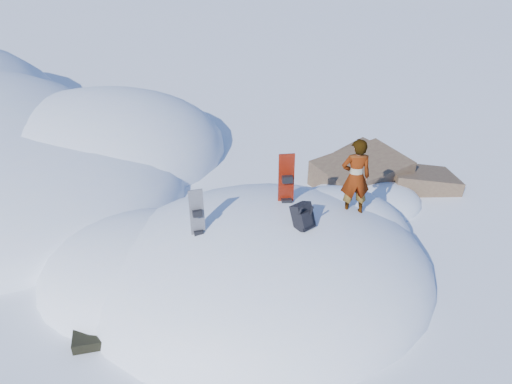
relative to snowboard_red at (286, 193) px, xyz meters
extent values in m
plane|color=white|center=(-0.58, -0.44, -1.65)|extent=(120.00, 120.00, 0.00)
ellipsoid|color=white|center=(-0.58, -0.44, -1.65)|extent=(7.00, 6.00, 3.00)
ellipsoid|color=white|center=(-2.78, 0.16, -1.65)|extent=(4.40, 4.00, 2.20)
ellipsoid|color=white|center=(1.22, 0.36, -1.65)|extent=(3.60, 3.20, 2.50)
ellipsoid|color=white|center=(-4.08, 7.06, -1.65)|extent=(8.00, 8.00, 3.60)
ellipsoid|color=white|center=(-6.08, 3.56, -1.65)|extent=(6.00, 5.00, 1.80)
cube|color=brown|center=(3.02, 2.96, -1.55)|extent=(2.82, 2.41, 1.62)
cube|color=brown|center=(4.62, 2.56, -1.75)|extent=(2.16, 1.80, 1.33)
cube|color=brown|center=(3.62, 4.16, -1.65)|extent=(2.08, 2.01, 1.10)
ellipsoid|color=white|center=(2.62, 1.96, -1.65)|extent=(3.20, 2.40, 1.00)
cube|color=#AF1F09|center=(0.00, 0.02, -0.02)|extent=(0.32, 0.07, 1.68)
cube|color=black|center=(0.00, -0.05, 0.31)|extent=(0.21, 0.13, 0.14)
cube|color=black|center=(0.00, -0.05, -0.19)|extent=(0.21, 0.13, 0.14)
cube|color=black|center=(-1.83, -0.65, -0.12)|extent=(0.27, 0.17, 1.39)
cube|color=black|center=(-1.83, -0.70, 0.16)|extent=(0.17, 0.11, 0.12)
cube|color=black|center=(-1.83, -0.70, -0.25)|extent=(0.17, 0.11, 0.12)
cube|color=black|center=(0.04, -0.95, -0.01)|extent=(0.48, 0.50, 0.53)
cube|color=black|center=(0.04, -1.09, 0.02)|extent=(0.30, 0.28, 0.29)
cylinder|color=black|center=(-0.07, -1.07, 0.12)|extent=(0.04, 0.19, 0.35)
cylinder|color=black|center=(0.15, -1.07, 0.12)|extent=(0.04, 0.19, 0.35)
cube|color=black|center=(-3.81, -1.54, -1.55)|extent=(0.67, 0.46, 0.18)
cube|color=black|center=(-3.50, -1.34, -1.47)|extent=(0.44, 0.41, 0.12)
imported|color=slate|center=(1.31, -0.28, 0.33)|extent=(0.64, 0.47, 1.59)
camera|label=1|loc=(-2.56, -8.33, 4.58)|focal=35.00mm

